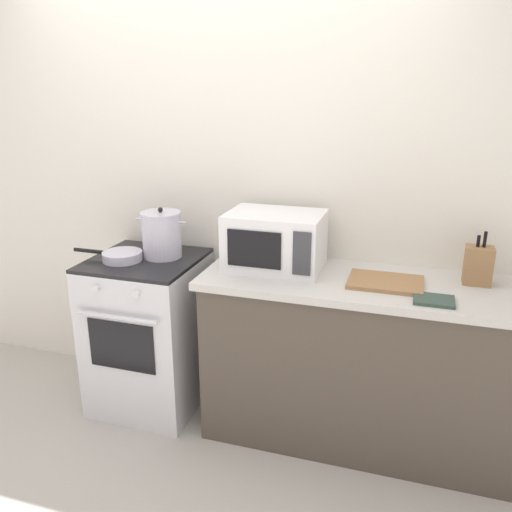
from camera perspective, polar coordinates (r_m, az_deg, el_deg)
ground_plane at (r=2.87m, az=-10.40°, el=-22.56°), size 10.00×10.00×0.00m
back_wall at (r=3.03m, az=1.88°, el=6.62°), size 4.40×0.10×2.50m
lower_cabinet_right at (r=2.89m, az=11.55°, el=-11.60°), size 1.64×0.56×0.88m
countertop_right at (r=2.69m, az=12.17°, el=-3.06°), size 1.70×0.60×0.04m
stove at (r=3.20m, az=-11.52°, el=-8.11°), size 0.60×0.64×0.92m
stock_pot at (r=3.00m, az=-10.21°, el=2.31°), size 0.31×0.23×0.29m
frying_pan at (r=3.02m, az=-14.46°, el=0.01°), size 0.42×0.22×0.05m
microwave at (r=2.77m, az=2.10°, el=1.70°), size 0.50×0.37×0.30m
cutting_board at (r=2.66m, az=13.90°, el=-2.78°), size 0.36×0.26×0.02m
knife_block at (r=2.78m, az=23.01°, el=-0.92°), size 0.13×0.10×0.27m
oven_mitt at (r=2.51m, az=18.78°, el=-4.56°), size 0.18×0.14×0.02m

